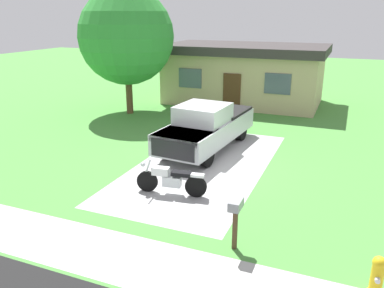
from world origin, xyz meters
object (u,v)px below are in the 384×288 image
at_px(fire_hydrant, 377,277).
at_px(mailbox, 236,211).
at_px(neighbor_house, 244,73).
at_px(shade_tree, 126,37).
at_px(motorcycle, 171,180).
at_px(pickup_truck, 208,126).

xyz_separation_m(fire_hydrant, mailbox, (-3.00, 0.52, 0.55)).
bearing_deg(fire_hydrant, neighbor_house, 113.54).
height_order(shade_tree, neighbor_house, shade_tree).
bearing_deg(motorcycle, neighbor_house, 95.97).
height_order(pickup_truck, fire_hydrant, pickup_truck).
xyz_separation_m(motorcycle, neighbor_house, (-1.42, 13.60, 1.32)).
xyz_separation_m(pickup_truck, neighbor_house, (-0.98, 9.13, 0.84)).
bearing_deg(shade_tree, fire_hydrant, -42.42).
relative_size(mailbox, shade_tree, 0.19).
height_order(motorcycle, fire_hydrant, motorcycle).
bearing_deg(mailbox, shade_tree, 130.80).
height_order(fire_hydrant, mailbox, mailbox).
bearing_deg(neighbor_house, fire_hydrant, -66.46).
relative_size(pickup_truck, fire_hydrant, 6.63).
relative_size(pickup_truck, neighbor_house, 0.60).
bearing_deg(mailbox, pickup_truck, 115.13).
xyz_separation_m(shade_tree, neighbor_house, (5.05, 5.15, -2.32)).
relative_size(motorcycle, neighbor_house, 0.23).
relative_size(mailbox, neighbor_house, 0.13).
distance_m(pickup_truck, mailbox, 7.25).
bearing_deg(fire_hydrant, shade_tree, 137.58).
bearing_deg(fire_hydrant, motorcycle, 155.14).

